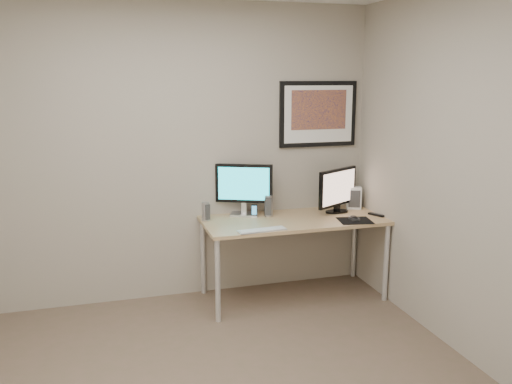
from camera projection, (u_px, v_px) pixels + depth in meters
room at (198, 127)px, 3.47m from camera, size 3.60×3.60×3.60m
desk at (294, 226)px, 4.79m from camera, size 1.60×0.70×0.73m
framed_art at (318, 114)px, 5.00m from camera, size 0.75×0.04×0.60m
monitor_large at (244, 187)px, 4.85m from camera, size 0.48×0.25×0.47m
monitor_tv at (338, 189)px, 4.95m from camera, size 0.47×0.28×0.41m
speaker_left at (206, 211)px, 4.71m from camera, size 0.08×0.08×0.16m
speaker_right at (269, 206)px, 4.85m from camera, size 0.10×0.10×0.19m
phone_dock at (254, 211)px, 4.82m from camera, size 0.07×0.07×0.12m
keyboard at (262, 230)px, 4.40m from camera, size 0.41×0.14×0.01m
mousepad at (355, 221)px, 4.71m from camera, size 0.32×0.29×0.00m
mouse at (354, 218)px, 4.74m from camera, size 0.06×0.10×0.03m
remote at (376, 214)px, 4.89m from camera, size 0.11×0.16×0.02m
fan_unit at (354, 198)px, 5.14m from camera, size 0.16×0.14×0.21m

